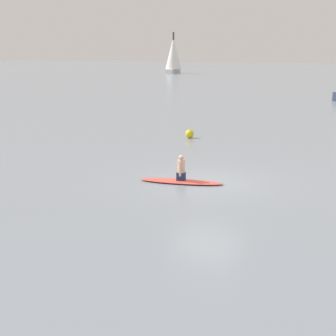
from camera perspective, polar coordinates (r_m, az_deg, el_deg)
The scene contains 5 objects.
ground_plane at distance 18.06m, azimuth 4.54°, elevation -1.61°, with size 400.00×400.00×0.00m, color gray.
surfboard at distance 17.92m, azimuth 1.50°, elevation -1.53°, with size 3.01×0.70×0.10m, color #D84C3F.
person_paddler at distance 17.81m, azimuth 1.51°, elevation -0.09°, with size 0.35×0.40×0.91m.
sailboat_far_right at distance 113.34m, azimuth 0.61°, elevation 12.82°, with size 3.82×5.15×8.88m.
buoy_marker at distance 27.29m, azimuth 2.47°, elevation 3.91°, with size 0.46×0.46×0.46m, color yellow.
Camera 1 is at (6.96, -16.03, 4.55)m, focal length 53.56 mm.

